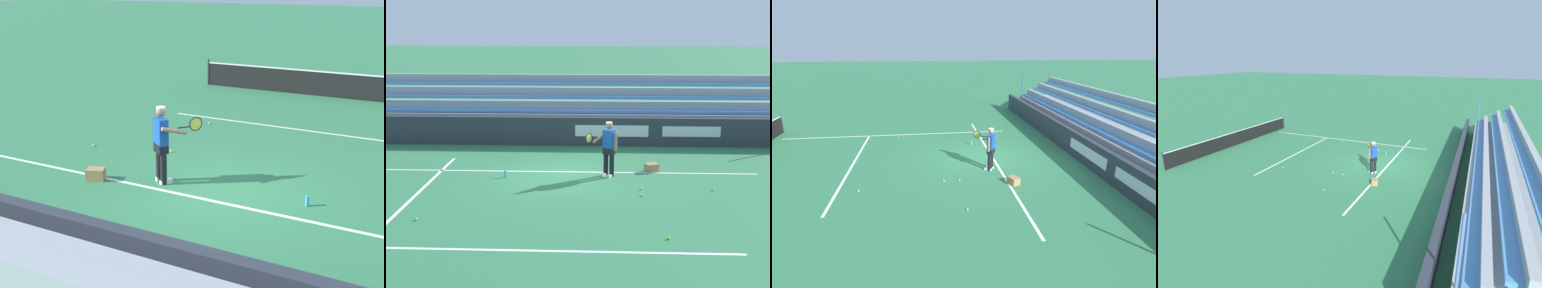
# 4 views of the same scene
# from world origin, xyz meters

# --- Properties ---
(ground_plane) EXTENTS (160.00, 160.00, 0.00)m
(ground_plane) POSITION_xyz_m (0.00, 0.00, 0.00)
(ground_plane) COLOR #337A4C
(court_baseline_white) EXTENTS (12.00, 0.10, 0.01)m
(court_baseline_white) POSITION_xyz_m (0.00, -0.50, 0.00)
(court_baseline_white) COLOR white
(court_baseline_white) RESTS_ON ground
(court_sideline_white) EXTENTS (0.10, 12.00, 0.01)m
(court_sideline_white) POSITION_xyz_m (4.11, 4.00, 0.00)
(court_sideline_white) COLOR white
(court_sideline_white) RESTS_ON ground
(court_service_line_white) EXTENTS (8.22, 0.10, 0.01)m
(court_service_line_white) POSITION_xyz_m (0.00, 5.50, 0.00)
(court_service_line_white) COLOR white
(court_service_line_white) RESTS_ON ground
(back_wall_sponsor_board) EXTENTS (20.80, 0.25, 1.10)m
(back_wall_sponsor_board) POSITION_xyz_m (-0.01, -4.21, 0.55)
(back_wall_sponsor_board) COLOR #2D333D
(back_wall_sponsor_board) RESTS_ON ground
(bleacher_stand) EXTENTS (19.76, 2.40, 2.95)m
(bleacher_stand) POSITION_xyz_m (0.00, -6.04, 0.73)
(bleacher_stand) COLOR #9EA3A8
(bleacher_stand) RESTS_ON ground
(tennis_player) EXTENTS (0.96, 0.83, 1.71)m
(tennis_player) POSITION_xyz_m (-1.28, -0.09, 0.89)
(tennis_player) COLOR black
(tennis_player) RESTS_ON ground
(ball_box_cardboard) EXTENTS (0.48, 0.43, 0.26)m
(ball_box_cardboard) POSITION_xyz_m (-2.68, -0.67, 0.13)
(ball_box_cardboard) COLOR #A87F51
(ball_box_cardboard) RESTS_ON ground
(tennis_ball_on_baseline) EXTENTS (0.07, 0.07, 0.07)m
(tennis_ball_on_baseline) POSITION_xyz_m (-2.20, 1.83, 0.03)
(tennis_ball_on_baseline) COLOR #CCE533
(tennis_ball_on_baseline) RESTS_ON ground
(tennis_ball_near_player) EXTENTS (0.07, 0.07, 0.07)m
(tennis_ball_near_player) POSITION_xyz_m (-2.58, 4.77, 0.03)
(tennis_ball_near_player) COLOR #CCE533
(tennis_ball_near_player) RESTS_ON ground
(tennis_ball_by_box) EXTENTS (0.07, 0.07, 0.07)m
(tennis_ball_by_box) POSITION_xyz_m (3.44, 3.89, 0.03)
(tennis_ball_by_box) COLOR #CCE533
(tennis_ball_by_box) RESTS_ON ground
(tennis_ball_toward_net) EXTENTS (0.07, 0.07, 0.07)m
(tennis_ball_toward_net) POSITION_xyz_m (-4.28, 1.24, 0.03)
(tennis_ball_toward_net) COLOR #CCE533
(tennis_ball_toward_net) RESTS_ON ground
(tennis_ball_far_left) EXTENTS (0.07, 0.07, 0.07)m
(tennis_ball_far_left) POSITION_xyz_m (-2.21, 1.24, 0.03)
(tennis_ball_far_left) COLOR #CCE533
(tennis_ball_far_left) RESTS_ON ground
(water_bottle) EXTENTS (0.07, 0.07, 0.22)m
(water_bottle) POSITION_xyz_m (1.91, 0.17, 0.11)
(water_bottle) COLOR #33B2E5
(water_bottle) RESTS_ON ground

